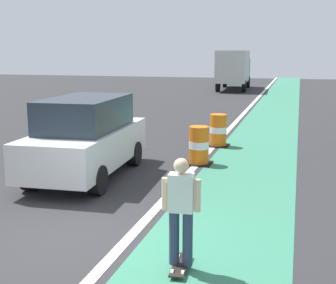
{
  "coord_description": "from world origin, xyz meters",
  "views": [
    {
      "loc": [
        3.6,
        -6.87,
        3.17
      ],
      "look_at": [
        0.73,
        3.35,
        1.1
      ],
      "focal_mm": 49.78,
      "sensor_mm": 36.0,
      "label": 1
    }
  ],
  "objects_px": {
    "parked_suv_nearest": "(86,137)",
    "traffic_barrel_front": "(199,146)",
    "skateboarder_on_lane": "(181,211)",
    "traffic_barrel_mid": "(218,131)",
    "delivery_truck_down_block": "(234,68)"
  },
  "relations": [
    {
      "from": "traffic_barrel_front",
      "to": "traffic_barrel_mid",
      "type": "relative_size",
      "value": 1.0
    },
    {
      "from": "traffic_barrel_mid",
      "to": "delivery_truck_down_block",
      "type": "bearing_deg",
      "value": 96.58
    },
    {
      "from": "skateboarder_on_lane",
      "to": "traffic_barrel_front",
      "type": "relative_size",
      "value": 1.55
    },
    {
      "from": "parked_suv_nearest",
      "to": "traffic_barrel_mid",
      "type": "height_order",
      "value": "parked_suv_nearest"
    },
    {
      "from": "skateboarder_on_lane",
      "to": "traffic_barrel_mid",
      "type": "xyz_separation_m",
      "value": [
        -1.01,
        9.18,
        -0.38
      ]
    },
    {
      "from": "traffic_barrel_front",
      "to": "traffic_barrel_mid",
      "type": "height_order",
      "value": "same"
    },
    {
      "from": "traffic_barrel_front",
      "to": "delivery_truck_down_block",
      "type": "distance_m",
      "value": 26.63
    },
    {
      "from": "skateboarder_on_lane",
      "to": "parked_suv_nearest",
      "type": "distance_m",
      "value": 5.68
    },
    {
      "from": "delivery_truck_down_block",
      "to": "parked_suv_nearest",
      "type": "bearing_deg",
      "value": -89.67
    },
    {
      "from": "skateboarder_on_lane",
      "to": "parked_suv_nearest",
      "type": "relative_size",
      "value": 0.36
    },
    {
      "from": "parked_suv_nearest",
      "to": "traffic_barrel_front",
      "type": "bearing_deg",
      "value": 39.89
    },
    {
      "from": "parked_suv_nearest",
      "to": "traffic_barrel_front",
      "type": "height_order",
      "value": "parked_suv_nearest"
    },
    {
      "from": "skateboarder_on_lane",
      "to": "delivery_truck_down_block",
      "type": "xyz_separation_m",
      "value": [
        -3.75,
        32.95,
        0.94
      ]
    },
    {
      "from": "skateboarder_on_lane",
      "to": "delivery_truck_down_block",
      "type": "relative_size",
      "value": 0.22
    },
    {
      "from": "traffic_barrel_front",
      "to": "traffic_barrel_mid",
      "type": "xyz_separation_m",
      "value": [
        0.09,
        2.7,
        0.0
      ]
    }
  ]
}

